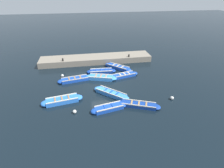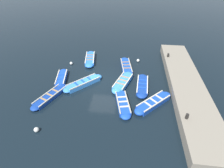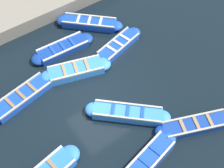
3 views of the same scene
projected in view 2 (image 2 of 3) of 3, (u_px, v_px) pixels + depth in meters
name	position (u px, v px, depth m)	size (l,w,h in m)	color
ground_plane	(103.00, 83.00, 15.46)	(120.00, 120.00, 0.00)	black
boat_mid_row	(50.00, 96.00, 13.67)	(2.05, 3.62, 0.36)	navy
boat_inner_gap	(126.00, 66.00, 17.43)	(1.46, 3.76, 0.39)	#1947B7
boat_broadside	(62.00, 78.00, 15.73)	(1.31, 3.16, 0.39)	#1947B7
boat_near_quay	(123.00, 82.00, 15.16)	(1.88, 3.61, 0.45)	#3884E0
boat_alongside	(142.00, 85.00, 14.82)	(1.03, 3.49, 0.40)	navy
boat_far_corner	(123.00, 103.00, 13.00)	(1.49, 3.37, 0.39)	#1947B7
boat_drifting	(83.00, 83.00, 15.07)	(3.14, 3.24, 0.42)	#3884E0
boat_centre	(153.00, 103.00, 13.00)	(3.13, 3.14, 0.46)	#1947B7
boat_outer_left	(90.00, 59.00, 18.64)	(1.40, 3.66, 0.46)	blue
quay_wall	(186.00, 85.00, 14.54)	(2.60, 14.65, 0.76)	gray
bollard_north	(187.00, 116.00, 10.89)	(0.20, 0.20, 0.35)	black
bollard_mid_north	(168.00, 55.00, 17.74)	(0.20, 0.20, 0.35)	black
buoy_orange_near	(36.00, 130.00, 11.01)	(0.32, 0.32, 0.32)	silver
buoy_yellow_far	(138.00, 61.00, 18.44)	(0.32, 0.32, 0.32)	silver
buoy_white_drifting	(71.00, 63.00, 17.97)	(0.31, 0.31, 0.31)	silver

